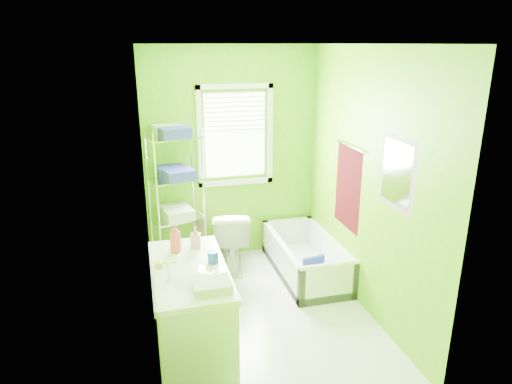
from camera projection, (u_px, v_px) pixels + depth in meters
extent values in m
plane|color=silver|center=(262.00, 313.00, 4.62)|extent=(2.90, 2.90, 0.00)
cube|color=#55A007|center=(231.00, 156.00, 5.55)|extent=(2.10, 0.04, 2.60)
cube|color=#55A007|center=(323.00, 260.00, 2.89)|extent=(2.10, 0.04, 2.60)
cube|color=#55A007|center=(147.00, 201.00, 3.97)|extent=(0.04, 2.90, 2.60)
cube|color=#55A007|center=(366.00, 183.00, 4.47)|extent=(0.04, 2.90, 2.60)
cube|color=white|center=(263.00, 44.00, 3.81)|extent=(2.10, 2.90, 0.04)
cube|color=white|center=(235.00, 135.00, 5.48)|extent=(0.74, 0.01, 1.01)
cube|color=white|center=(236.00, 182.00, 5.64)|extent=(0.92, 0.05, 0.06)
cube|color=white|center=(235.00, 86.00, 5.28)|extent=(0.92, 0.05, 0.06)
cube|color=white|center=(200.00, 137.00, 5.36)|extent=(0.06, 0.05, 1.22)
cube|color=white|center=(270.00, 134.00, 5.56)|extent=(0.06, 0.05, 1.22)
cube|color=white|center=(235.00, 111.00, 5.36)|extent=(0.72, 0.02, 0.50)
cube|color=white|center=(156.00, 288.00, 3.14)|extent=(0.02, 0.80, 2.00)
sphere|color=gold|center=(159.00, 266.00, 3.46)|extent=(0.07, 0.07, 0.07)
cube|color=#3E070B|center=(348.00, 187.00, 4.84)|extent=(0.02, 0.58, 0.90)
cylinder|color=silver|center=(349.00, 146.00, 4.69)|extent=(0.02, 0.62, 0.02)
cube|color=#CC5972|center=(397.00, 173.00, 3.88)|extent=(0.02, 0.54, 0.64)
cube|color=white|center=(396.00, 173.00, 3.88)|extent=(0.01, 0.44, 0.54)
cube|color=white|center=(305.00, 269.00, 5.42)|extent=(0.66, 1.42, 0.09)
cube|color=white|center=(281.00, 259.00, 5.30)|extent=(0.07, 1.42, 0.43)
cube|color=white|center=(329.00, 254.00, 5.44)|extent=(0.07, 1.42, 0.43)
cube|color=white|center=(328.00, 284.00, 4.75)|extent=(0.66, 0.07, 0.43)
cube|color=white|center=(287.00, 234.00, 5.99)|extent=(0.66, 0.07, 0.43)
cylinder|color=white|center=(329.00, 266.00, 4.68)|extent=(0.66, 0.07, 0.07)
cylinder|color=#1226AB|center=(320.00, 282.00, 4.98)|extent=(0.37, 0.37, 0.06)
cylinder|color=yellow|center=(320.00, 277.00, 4.96)|extent=(0.34, 0.34, 0.05)
cube|color=#1226AB|center=(314.00, 267.00, 5.06)|extent=(0.26, 0.09, 0.24)
imported|color=white|center=(231.00, 238.00, 5.47)|extent=(0.53, 0.80, 0.76)
cube|color=silver|center=(191.00, 318.00, 3.82)|extent=(0.57, 1.15, 0.83)
cube|color=white|center=(189.00, 270.00, 3.68)|extent=(0.60, 1.18, 0.05)
ellipsoid|color=white|center=(194.00, 280.00, 3.54)|extent=(0.40, 0.52, 0.14)
cylinder|color=silver|center=(169.00, 271.00, 3.47)|extent=(0.03, 0.03, 0.16)
cylinder|color=silver|center=(168.00, 263.00, 3.45)|extent=(0.12, 0.02, 0.02)
imported|color=#F14766|center=(175.00, 238.00, 3.92)|extent=(0.14, 0.14, 0.26)
imported|color=#E795C7|center=(196.00, 237.00, 4.01)|extent=(0.10, 0.10, 0.19)
cylinder|color=#193CA3|center=(213.00, 257.00, 3.74)|extent=(0.09, 0.09, 0.10)
cube|color=silver|center=(212.00, 286.00, 3.33)|extent=(0.28, 0.22, 0.07)
cylinder|color=silver|center=(158.00, 209.00, 5.04)|extent=(0.02, 0.02, 1.71)
cylinder|color=silver|center=(149.00, 201.00, 5.32)|extent=(0.02, 0.02, 1.71)
cylinder|color=silver|center=(204.00, 201.00, 5.30)|extent=(0.02, 0.02, 1.71)
cylinder|color=silver|center=(193.00, 193.00, 5.58)|extent=(0.02, 0.02, 1.71)
cube|color=silver|center=(180.00, 255.00, 5.53)|extent=(0.64, 0.49, 0.02)
cube|color=silver|center=(178.00, 218.00, 5.38)|extent=(0.64, 0.49, 0.02)
cube|color=silver|center=(175.00, 179.00, 5.23)|extent=(0.64, 0.49, 0.02)
cube|color=silver|center=(173.00, 137.00, 5.08)|extent=(0.64, 0.49, 0.02)
cube|color=#2C37A2|center=(175.00, 133.00, 4.96)|extent=(0.37, 0.29, 0.12)
cube|color=silver|center=(167.00, 130.00, 5.15)|extent=(0.37, 0.29, 0.12)
cube|color=#2C37A2|center=(180.00, 175.00, 5.12)|extent=(0.37, 0.29, 0.12)
cube|color=#2C37A2|center=(170.00, 171.00, 5.31)|extent=(0.37, 0.29, 0.12)
cube|color=silver|center=(179.00, 215.00, 5.28)|extent=(0.37, 0.29, 0.12)
cube|color=silver|center=(174.00, 209.00, 5.47)|extent=(0.37, 0.29, 0.12)
cube|color=pink|center=(201.00, 234.00, 5.59)|extent=(0.10, 0.30, 0.54)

